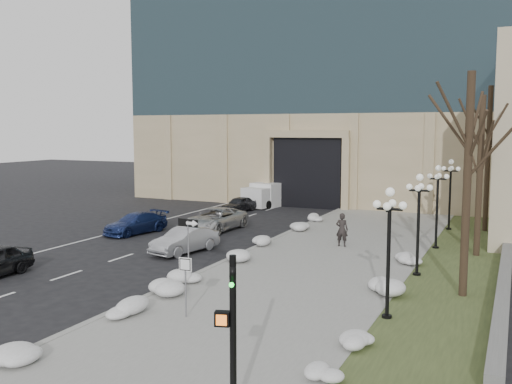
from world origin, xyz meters
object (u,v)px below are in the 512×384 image
lamppost_a (389,235)px  lamppost_b (419,211)px  car_c (136,223)px  keep_sign (185,274)px  car_e (239,204)px  traffic_signal (232,341)px  one_way_sign (191,231)px  car_b (185,240)px  box_truck (273,194)px  lamppost_c (437,195)px  lamppost_d (450,185)px  pedestrian (342,230)px  car_d (215,219)px

lamppost_a → lamppost_b: (0.00, 6.50, 0.00)m
car_c → keep_sign: keep_sign is taller
car_e → traffic_signal: bearing=-54.5°
keep_sign → one_way_sign: bearing=114.8°
car_b → box_truck: (-3.24, 19.89, 0.30)m
keep_sign → lamppost_c: (6.50, 15.97, 1.41)m
lamppost_c → lamppost_d: same height
lamppost_b → pedestrian: bearing=136.3°
pedestrian → car_c: bearing=2.3°
lamppost_b → lamppost_d: bearing=90.0°
car_d → lamppost_c: lamppost_c is taller
keep_sign → traffic_signal: size_ratio=0.57×
lamppost_a → lamppost_c: bearing=90.0°
car_b → one_way_sign: (3.60, -5.22, 1.67)m
one_way_sign → traffic_signal: bearing=-50.4°
lamppost_b → keep_sign: bearing=-124.5°
car_d → keep_sign: bearing=-61.7°
box_truck → keep_sign: (9.12, -29.28, 0.67)m
pedestrian → box_truck: (-10.71, 15.12, -0.07)m
car_b → lamppost_b: lamppost_b is taller
box_truck → keep_sign: bearing=-62.3°
car_d → keep_sign: size_ratio=2.39×
car_b → lamppost_c: size_ratio=0.89×
car_b → lamppost_d: (12.38, 13.08, 2.38)m
car_c → lamppost_b: 18.84m
car_e → car_c: bearing=-89.7°
lamppost_a → box_truck: bearing=120.7°
lamppost_a → lamppost_b: same height
car_c → one_way_sign: one_way_sign is taller
lamppost_c → lamppost_d: size_ratio=1.00×
lamppost_b → lamppost_d: same height
car_e → lamppost_b: size_ratio=0.76×
car_b → lamppost_c: 14.22m
lamppost_a → lamppost_d: same height
car_b → car_e: 15.62m
car_b → one_way_sign: 6.56m
car_c → car_d: car_d is taller
box_truck → keep_sign: keep_sign is taller
lamppost_a → lamppost_d: size_ratio=1.00×
car_b → box_truck: size_ratio=0.62×
traffic_signal → lamppost_b: lamppost_b is taller
keep_sign → lamppost_b: 11.57m
car_c → pedestrian: pedestrian is taller
lamppost_c → car_d: bearing=179.6°
car_e → lamppost_a: lamppost_a is taller
box_truck → lamppost_b: 25.31m
car_d → pedestrian: bearing=-8.8°
car_d → lamppost_a: 19.41m
lamppost_d → car_c: bearing=-152.8°
car_c → car_d: size_ratio=0.85×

